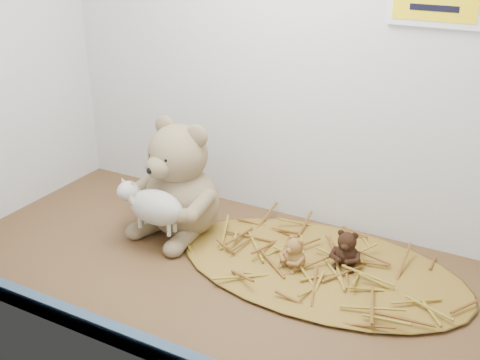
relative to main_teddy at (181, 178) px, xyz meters
The scene contains 7 objects.
alcove_shell 35.94cm from the main_teddy, ahead, with size 120.40×60.20×90.40cm.
front_rail 44.56cm from the main_teddy, 66.01° to the right, with size 119.28×2.20×3.60cm, color #31445E.
straw_bed 36.98cm from the main_teddy, ahead, with size 63.26×36.73×1.22cm, color brown.
main_teddy is the anchor object (origin of this frame).
toy_lamb 10.27cm from the main_teddy, 90.00° to the right, with size 16.74×10.21×10.82cm, color beige, non-canonical shape.
mini_teddy_tan 31.54cm from the main_teddy, ahead, with size 5.63×5.95×6.99cm, color olive, non-canonical shape.
mini_teddy_brown 40.14cm from the main_teddy, ahead, with size 6.47×6.83×8.02cm, color black, non-canonical shape.
Camera 1 is at (54.03, -92.26, 68.83)cm, focal length 45.00 mm.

